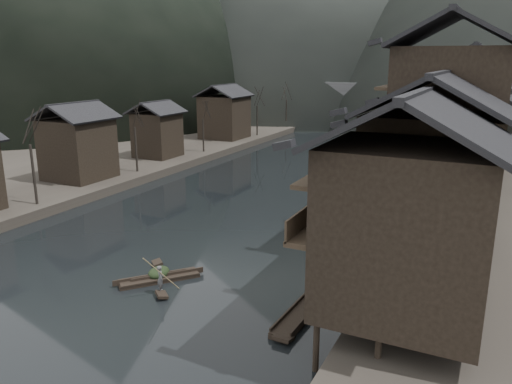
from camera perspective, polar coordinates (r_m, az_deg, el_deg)
The scene contains 12 objects.
water at distance 38.45m, azimuth -8.14°, elevation -6.12°, with size 300.00×300.00×0.00m, color black.
left_bank at distance 89.88m, azimuth -12.33°, elevation 6.32°, with size 40.00×200.00×1.20m, color #2D2823.
stilt_houses at distance 49.50m, azimuth 22.61°, elevation 8.32°, with size 9.00×67.60×16.91m.
left_houses at distance 64.84m, azimuth -13.39°, elevation 7.48°, with size 8.10×53.20×8.73m.
bare_trees at distance 62.99m, azimuth -10.64°, elevation 8.40°, with size 3.95×73.56×7.90m.
moored_sampans at distance 56.18m, azimuth 16.62°, elevation 0.45°, with size 3.20×66.00×0.47m.
midriver_boats at distance 82.30m, azimuth 13.36°, elevation 5.19°, with size 8.75×30.42×0.45m.
stone_bridge at distance 103.83m, azimuth 14.99°, elevation 9.81°, with size 40.00×6.00×9.00m.
hero_sampan at distance 32.96m, azimuth -11.00°, elevation -9.59°, with size 4.30×4.84×0.44m.
cargo_heap at distance 32.95m, azimuth -11.08°, elevation -8.45°, with size 1.22×1.60×0.73m, color black.
boatman at distance 30.75m, azimuth -10.89°, elevation -9.27°, with size 0.60×0.40×1.66m, color #4E4E50.
bamboo_pole at distance 29.76m, azimuth -10.80°, elevation -5.25°, with size 0.06×0.06×3.99m, color #8C7A51.
Camera 1 is at (20.56, -29.40, 13.83)m, focal length 35.00 mm.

